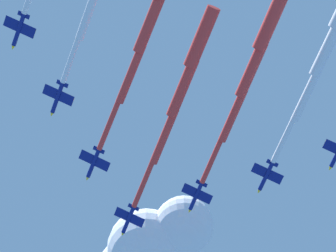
{
  "coord_description": "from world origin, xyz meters",
  "views": [
    {
      "loc": [
        -33.23,
        56.11,
        -27.05
      ],
      "look_at": [
        0.0,
        0.0,
        150.94
      ],
      "focal_mm": 78.0,
      "sensor_mm": 36.0,
      "label": 1
    }
  ],
  "objects": [
    {
      "name": "jet_starboard_mid",
      "position": [
        -44.75,
        -1.89,
        149.71
      ],
      "size": [
        50.83,
        41.14,
        4.23
      ],
      "color": "navy"
    },
    {
      "name": "jet_port_inner",
      "position": [
        -10.62,
        26.49,
        149.42
      ],
      "size": [
        55.67,
        43.89,
        4.22
      ],
      "color": "navy"
    },
    {
      "name": "jet_starboard_inner",
      "position": [
        -25.98,
        2.28,
        151.85
      ],
      "size": [
        51.73,
        42.23,
        4.25
      ],
      "color": "navy"
    },
    {
      "name": "cloud_puff",
      "position": [
        28.98,
        -39.28,
        172.69
      ],
      "size": [
        41.23,
        30.34,
        27.71
      ],
      "color": "white"
    },
    {
      "name": "jet_lead",
      "position": [
        -8.65,
        7.23,
        151.35
      ],
      "size": [
        54.8,
        44.45,
        4.19
      ],
      "color": "navy"
    }
  ]
}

